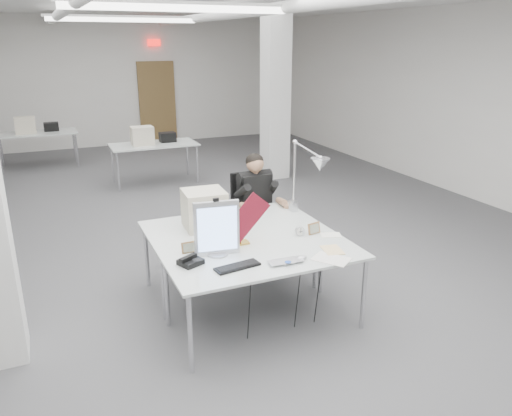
{
  "coord_description": "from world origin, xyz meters",
  "views": [
    {
      "loc": [
        -1.75,
        -6.3,
        2.62
      ],
      "look_at": [
        0.13,
        -2.0,
        1.03
      ],
      "focal_mm": 35.0,
      "sensor_mm": 36.0,
      "label": 1
    }
  ],
  "objects_px": {
    "desk_main": "(265,256)",
    "beige_monitor": "(204,209)",
    "seated_person": "(255,189)",
    "laptop": "(288,264)",
    "desk_phone": "(191,262)",
    "architect_lamp": "(305,182)",
    "monitor": "(217,228)",
    "office_chair": "(254,221)",
    "bankers_lamp": "(240,229)"
  },
  "relations": [
    {
      "from": "laptop",
      "to": "bankers_lamp",
      "type": "bearing_deg",
      "value": 111.13
    },
    {
      "from": "desk_phone",
      "to": "beige_monitor",
      "type": "height_order",
      "value": "beige_monitor"
    },
    {
      "from": "office_chair",
      "to": "seated_person",
      "type": "relative_size",
      "value": 1.13
    },
    {
      "from": "seated_person",
      "to": "monitor",
      "type": "bearing_deg",
      "value": -127.74
    },
    {
      "from": "desk_main",
      "to": "seated_person",
      "type": "distance_m",
      "value": 1.62
    },
    {
      "from": "desk_main",
      "to": "monitor",
      "type": "bearing_deg",
      "value": 155.33
    },
    {
      "from": "bankers_lamp",
      "to": "desk_phone",
      "type": "bearing_deg",
      "value": -170.68
    },
    {
      "from": "seated_person",
      "to": "beige_monitor",
      "type": "bearing_deg",
      "value": -146.07
    },
    {
      "from": "architect_lamp",
      "to": "bankers_lamp",
      "type": "bearing_deg",
      "value": 179.41
    },
    {
      "from": "bankers_lamp",
      "to": "desk_phone",
      "type": "relative_size",
      "value": 1.62
    },
    {
      "from": "monitor",
      "to": "laptop",
      "type": "relative_size",
      "value": 1.6
    },
    {
      "from": "seated_person",
      "to": "bankers_lamp",
      "type": "relative_size",
      "value": 2.79
    },
    {
      "from": "desk_phone",
      "to": "beige_monitor",
      "type": "relative_size",
      "value": 0.45
    },
    {
      "from": "seated_person",
      "to": "bankers_lamp",
      "type": "xyz_separation_m",
      "value": [
        -0.67,
        -1.18,
        0.01
      ]
    },
    {
      "from": "monitor",
      "to": "beige_monitor",
      "type": "xyz_separation_m",
      "value": [
        0.12,
        0.72,
        -0.06
      ]
    },
    {
      "from": "office_chair",
      "to": "beige_monitor",
      "type": "relative_size",
      "value": 2.28
    },
    {
      "from": "desk_main",
      "to": "bankers_lamp",
      "type": "height_order",
      "value": "bankers_lamp"
    },
    {
      "from": "bankers_lamp",
      "to": "architect_lamp",
      "type": "bearing_deg",
      "value": 8.8
    },
    {
      "from": "laptop",
      "to": "desk_phone",
      "type": "bearing_deg",
      "value": 158.47
    },
    {
      "from": "architect_lamp",
      "to": "monitor",
      "type": "bearing_deg",
      "value": -179.67
    },
    {
      "from": "desk_main",
      "to": "architect_lamp",
      "type": "bearing_deg",
      "value": 42.4
    },
    {
      "from": "beige_monitor",
      "to": "desk_phone",
      "type": "bearing_deg",
      "value": -112.05
    },
    {
      "from": "monitor",
      "to": "desk_phone",
      "type": "bearing_deg",
      "value": -150.91
    },
    {
      "from": "laptop",
      "to": "architect_lamp",
      "type": "xyz_separation_m",
      "value": [
        0.72,
        1.02,
        0.39
      ]
    },
    {
      "from": "laptop",
      "to": "bankers_lamp",
      "type": "xyz_separation_m",
      "value": [
        -0.2,
        0.61,
        0.14
      ]
    },
    {
      "from": "monitor",
      "to": "desk_phone",
      "type": "xyz_separation_m",
      "value": [
        -0.29,
        -0.11,
        -0.23
      ]
    },
    {
      "from": "beige_monitor",
      "to": "desk_main",
      "type": "bearing_deg",
      "value": -68.93
    },
    {
      "from": "seated_person",
      "to": "beige_monitor",
      "type": "relative_size",
      "value": 2.03
    },
    {
      "from": "desk_phone",
      "to": "office_chair",
      "type": "bearing_deg",
      "value": 27.3
    },
    {
      "from": "desk_phone",
      "to": "architect_lamp",
      "type": "height_order",
      "value": "architect_lamp"
    },
    {
      "from": "desk_main",
      "to": "monitor",
      "type": "xyz_separation_m",
      "value": [
        -0.4,
        0.18,
        0.27
      ]
    },
    {
      "from": "laptop",
      "to": "desk_phone",
      "type": "height_order",
      "value": "desk_phone"
    },
    {
      "from": "architect_lamp",
      "to": "beige_monitor",
      "type": "bearing_deg",
      "value": 146.94
    },
    {
      "from": "bankers_lamp",
      "to": "architect_lamp",
      "type": "distance_m",
      "value": 1.04
    },
    {
      "from": "laptop",
      "to": "beige_monitor",
      "type": "height_order",
      "value": "beige_monitor"
    },
    {
      "from": "seated_person",
      "to": "laptop",
      "type": "xyz_separation_m",
      "value": [
        -0.47,
        -1.8,
        -0.13
      ]
    },
    {
      "from": "laptop",
      "to": "architect_lamp",
      "type": "relative_size",
      "value": 0.39
    },
    {
      "from": "office_chair",
      "to": "bankers_lamp",
      "type": "bearing_deg",
      "value": -120.55
    },
    {
      "from": "architect_lamp",
      "to": "seated_person",
      "type": "bearing_deg",
      "value": 83.41
    },
    {
      "from": "bankers_lamp",
      "to": "beige_monitor",
      "type": "height_order",
      "value": "beige_monitor"
    },
    {
      "from": "seated_person",
      "to": "architect_lamp",
      "type": "bearing_deg",
      "value": -74.22
    },
    {
      "from": "monitor",
      "to": "architect_lamp",
      "type": "distance_m",
      "value": 1.34
    },
    {
      "from": "seated_person",
      "to": "desk_phone",
      "type": "distance_m",
      "value": 1.91
    },
    {
      "from": "seated_person",
      "to": "desk_phone",
      "type": "xyz_separation_m",
      "value": [
        -1.24,
        -1.44,
        -0.12
      ]
    },
    {
      "from": "desk_main",
      "to": "desk_phone",
      "type": "bearing_deg",
      "value": 173.83
    },
    {
      "from": "monitor",
      "to": "seated_person",
      "type": "bearing_deg",
      "value": 62.53
    },
    {
      "from": "desk_main",
      "to": "beige_monitor",
      "type": "xyz_separation_m",
      "value": [
        -0.28,
        0.9,
        0.21
      ]
    },
    {
      "from": "office_chair",
      "to": "desk_phone",
      "type": "relative_size",
      "value": 5.09
    },
    {
      "from": "seated_person",
      "to": "desk_main",
      "type": "bearing_deg",
      "value": -112.3
    },
    {
      "from": "architect_lamp",
      "to": "laptop",
      "type": "bearing_deg",
      "value": -149.57
    }
  ]
}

